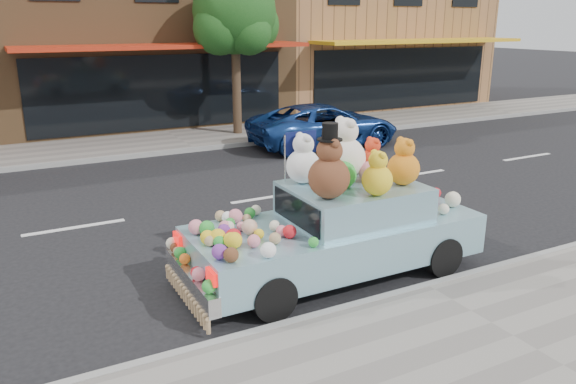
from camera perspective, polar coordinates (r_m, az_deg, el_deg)
ground at (r=12.10m, az=-1.85°, el=-0.54°), size 120.00×120.00×0.00m
near_sidewalk at (r=7.30m, az=21.87°, el=-13.77°), size 60.00×3.00×0.12m
far_sidewalk at (r=17.98m, az=-11.02°, el=5.18°), size 60.00×3.00×0.12m
near_kerb at (r=8.19m, az=13.90°, el=-9.45°), size 60.00×0.12×0.13m
far_kerb at (r=16.58m, az=-9.48°, el=4.29°), size 60.00×0.12×0.13m
storefront_mid at (r=22.92m, az=-15.77°, el=16.38°), size 10.00×9.80×7.30m
storefront_right at (r=26.94m, az=6.39°, el=16.89°), size 10.00×9.80×7.30m
street_tree at (r=18.35m, az=-5.41°, el=17.07°), size 3.00×2.70×5.22m
car_blue at (r=17.02m, az=3.69°, el=6.79°), size 4.64×2.22×1.28m
art_car at (r=8.26m, az=4.95°, el=-3.02°), size 4.49×1.80×2.37m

